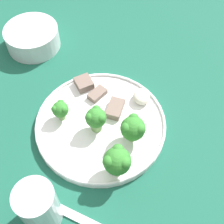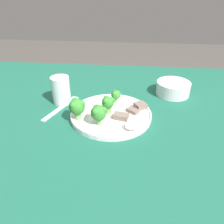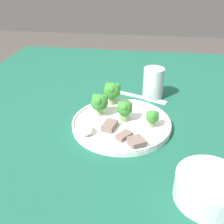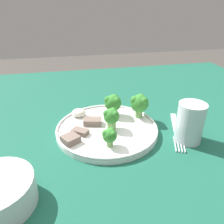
{
  "view_description": "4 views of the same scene",
  "coord_description": "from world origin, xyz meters",
  "views": [
    {
      "loc": [
        -0.29,
        -0.01,
        1.26
      ],
      "look_at": [
        0.06,
        0.02,
        0.74
      ],
      "focal_mm": 50.0,
      "sensor_mm": 36.0,
      "label": 1
    },
    {
      "loc": [
        0.11,
        -0.57,
        1.1
      ],
      "look_at": [
        0.05,
        0.01,
        0.75
      ],
      "focal_mm": 35.0,
      "sensor_mm": 36.0,
      "label": 2
    },
    {
      "loc": [
        0.64,
        0.1,
        1.1
      ],
      "look_at": [
        0.05,
        0.02,
        0.76
      ],
      "focal_mm": 42.0,
      "sensor_mm": 36.0,
      "label": 3
    },
    {
      "loc": [
        0.14,
        0.53,
        1.02
      ],
      "look_at": [
        0.03,
        0.04,
        0.77
      ],
      "focal_mm": 35.0,
      "sensor_mm": 36.0,
      "label": 4
    }
  ],
  "objects": [
    {
      "name": "cream_bowl",
      "position": [
        0.27,
        0.23,
        0.73
      ],
      "size": [
        0.13,
        0.13,
        0.05
      ],
      "color": "silver",
      "rests_on": "table"
    },
    {
      "name": "drinking_glass",
      "position": [
        -0.14,
        0.12,
        0.75
      ],
      "size": [
        0.07,
        0.07,
        0.1
      ],
      "color": "silver",
      "rests_on": "table"
    },
    {
      "name": "meat_slice_middle_slice",
      "position": [
        0.14,
        0.09,
        0.73
      ],
      "size": [
        0.05,
        0.05,
        0.02
      ],
      "color": "#756056",
      "rests_on": "dinner_plate"
    },
    {
      "name": "meat_slice_front_slice",
      "position": [
        0.08,
        0.01,
        0.73
      ],
      "size": [
        0.05,
        0.04,
        0.02
      ],
      "color": "#756056",
      "rests_on": "dinner_plate"
    },
    {
      "name": "broccoli_floret_center_left",
      "position": [
        0.03,
        0.05,
        0.76
      ],
      "size": [
        0.04,
        0.04,
        0.06
      ],
      "color": "#709E56",
      "rests_on": "dinner_plate"
    },
    {
      "name": "dinner_plate",
      "position": [
        0.04,
        0.04,
        0.72
      ],
      "size": [
        0.27,
        0.27,
        0.02
      ],
      "color": "white",
      "rests_on": "table"
    },
    {
      "name": "broccoli_floret_back_left",
      "position": [
        0.01,
        -0.02,
        0.76
      ],
      "size": [
        0.05,
        0.05,
        0.06
      ],
      "color": "#709E56",
      "rests_on": "dinner_plate"
    },
    {
      "name": "sauce_dollop",
      "position": [
        0.11,
        -0.04,
        0.73
      ],
      "size": [
        0.04,
        0.04,
        0.02
      ],
      "color": "silver",
      "rests_on": "dinner_plate"
    },
    {
      "name": "broccoli_floret_front_left",
      "position": [
        0.05,
        0.12,
        0.75
      ],
      "size": [
        0.03,
        0.03,
        0.05
      ],
      "color": "#709E56",
      "rests_on": "dinner_plate"
    },
    {
      "name": "table",
      "position": [
        0.0,
        0.0,
        0.63
      ],
      "size": [
        1.33,
        1.1,
        0.71
      ],
      "color": "#195642",
      "rests_on": "ground_plane"
    },
    {
      "name": "fork",
      "position": [
        -0.14,
        0.08,
        0.71
      ],
      "size": [
        0.08,
        0.18,
        0.0
      ],
      "color": "silver",
      "rests_on": "table"
    },
    {
      "name": "meat_slice_rear_slice",
      "position": [
        0.12,
        0.05,
        0.73
      ],
      "size": [
        0.05,
        0.04,
        0.01
      ],
      "color": "#756056",
      "rests_on": "dinner_plate"
    },
    {
      "name": "broccoli_floret_near_rim_left",
      "position": [
        -0.06,
        0.0,
        0.77
      ],
      "size": [
        0.05,
        0.05,
        0.07
      ],
      "color": "#709E56",
      "rests_on": "dinner_plate"
    }
  ]
}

